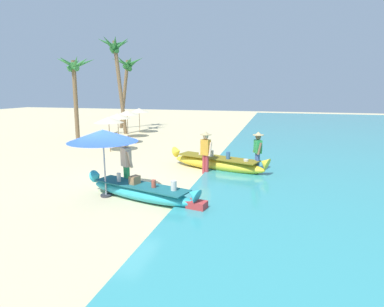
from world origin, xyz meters
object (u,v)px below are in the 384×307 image
at_px(palm_tree_mid_cluster, 116,56).
at_px(cooler_box, 197,206).
at_px(boat_yellow_midground, 217,163).
at_px(person_vendor_hatted, 206,150).
at_px(patio_umbrella_large, 103,136).
at_px(palm_tree_tall_inland, 74,72).
at_px(person_vendor_assistant, 258,150).
at_px(boat_cyan_foreground, 141,191).
at_px(person_tourist_customer, 126,163).
at_px(palm_tree_leaning_seaward, 127,70).

distance_m(palm_tree_mid_cluster, cooler_box, 17.63).
height_order(boat_yellow_midground, person_vendor_hatted, person_vendor_hatted).
distance_m(person_vendor_hatted, patio_umbrella_large, 4.38).
bearing_deg(palm_tree_tall_inland, patio_umbrella_large, -51.81).
height_order(person_vendor_hatted, person_vendor_assistant, person_vendor_hatted).
distance_m(boat_cyan_foreground, person_tourist_customer, 1.21).
xyz_separation_m(palm_tree_leaning_seaward, palm_tree_mid_cluster, (0.69, -3.07, 0.85)).
relative_size(patio_umbrella_large, palm_tree_mid_cluster, 0.30).
height_order(person_vendor_hatted, person_tourist_customer, person_vendor_hatted).
bearing_deg(person_vendor_hatted, palm_tree_mid_cluster, 132.79).
bearing_deg(palm_tree_mid_cluster, cooler_box, -54.80).
xyz_separation_m(person_tourist_customer, palm_tree_tall_inland, (-8.50, 9.63, 3.53)).
xyz_separation_m(boat_yellow_midground, palm_tree_tall_inland, (-10.89, 6.06, 4.20)).
height_order(boat_cyan_foreground, palm_tree_mid_cluster, palm_tree_mid_cluster).
height_order(palm_tree_tall_inland, palm_tree_mid_cluster, palm_tree_mid_cluster).
bearing_deg(palm_tree_mid_cluster, palm_tree_leaning_seaward, 102.65).
bearing_deg(person_vendor_hatted, boat_yellow_midground, 62.94).
height_order(boat_yellow_midground, palm_tree_tall_inland, palm_tree_tall_inland).
relative_size(person_tourist_customer, palm_tree_leaning_seaward, 0.29).
height_order(patio_umbrella_large, cooler_box, patio_umbrella_large).
bearing_deg(palm_tree_leaning_seaward, person_vendor_hatted, -52.87).
distance_m(person_vendor_assistant, palm_tree_tall_inland, 14.45).
xyz_separation_m(person_vendor_hatted, palm_tree_leaning_seaward, (-9.67, 12.78, 3.92)).
height_order(person_tourist_customer, patio_umbrella_large, patio_umbrella_large).
relative_size(person_vendor_hatted, palm_tree_tall_inland, 0.31).
bearing_deg(palm_tree_tall_inland, boat_cyan_foreground, -47.85).
xyz_separation_m(boat_cyan_foreground, person_tourist_customer, (-0.77, 0.61, 0.71)).
bearing_deg(person_tourist_customer, boat_cyan_foreground, -38.24).
height_order(person_tourist_customer, palm_tree_mid_cluster, palm_tree_mid_cluster).
bearing_deg(cooler_box, boat_yellow_midground, 104.92).
distance_m(patio_umbrella_large, palm_tree_mid_cluster, 15.18).
xyz_separation_m(boat_yellow_midground, person_vendor_hatted, (-0.36, -0.69, 0.69)).
xyz_separation_m(person_vendor_hatted, palm_tree_tall_inland, (-10.53, 6.76, 3.51)).
relative_size(patio_umbrella_large, cooler_box, 3.98).
height_order(boat_yellow_midground, palm_tree_leaning_seaward, palm_tree_leaning_seaward).
height_order(person_vendor_hatted, patio_umbrella_large, patio_umbrella_large).
bearing_deg(person_vendor_hatted, patio_umbrella_large, -125.63).
bearing_deg(person_tourist_customer, patio_umbrella_large, -126.89).
distance_m(boat_cyan_foreground, cooler_box, 1.97).
distance_m(person_vendor_hatted, palm_tree_leaning_seaward, 16.50).
bearing_deg(boat_yellow_midground, cooler_box, -86.42).
xyz_separation_m(boat_yellow_midground, cooler_box, (0.29, -4.64, -0.16)).
distance_m(person_vendor_assistant, patio_umbrella_large, 6.08).
bearing_deg(person_vendor_hatted, boat_cyan_foreground, -110.03).
xyz_separation_m(palm_tree_tall_inland, palm_tree_leaning_seaward, (0.86, 6.02, 0.41)).
relative_size(person_vendor_hatted, patio_umbrella_large, 0.81).
bearing_deg(boat_yellow_midground, palm_tree_mid_cluster, 136.02).
distance_m(palm_tree_tall_inland, cooler_box, 16.08).
bearing_deg(palm_tree_mid_cluster, boat_cyan_foreground, -59.66).
relative_size(person_tourist_customer, palm_tree_mid_cluster, 0.24).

